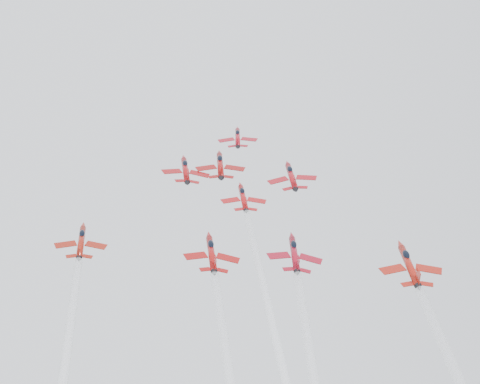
{
  "coord_description": "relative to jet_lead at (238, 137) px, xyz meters",
  "views": [
    {
      "loc": [
        -11.64,
        -126.71,
        129.66
      ],
      "look_at": [
        0.0,
        2.0,
        148.25
      ],
      "focal_mm": 50.0,
      "sensor_mm": 36.0,
      "label": 1
    }
  ],
  "objects": [
    {
      "name": "jet_lead",
      "position": [
        0.0,
        0.0,
        0.0
      ],
      "size": [
        9.25,
        11.42,
        8.6
      ],
      "rotation": [
        0.63,
        -0.03,
        -0.1
      ],
      "color": "#A50F1C"
    },
    {
      "name": "jet_row2_right",
      "position": [
        9.89,
        -15.81,
        -11.58
      ],
      "size": [
        10.38,
        12.82,
        9.65
      ],
      "rotation": [
        0.63,
        -0.1,
        -0.07
      ],
      "color": "#AA1018"
    },
    {
      "name": "jet_row2_center",
      "position": [
        -4.76,
        -12.02,
        -8.81
      ],
      "size": [
        10.58,
        13.07,
        9.84
      ],
      "rotation": [
        0.63,
        -0.01,
        -0.02
      ],
      "color": "maroon"
    },
    {
      "name": "jet_row2_left",
      "position": [
        -12.11,
        -14.07,
        -10.31
      ],
      "size": [
        10.1,
        12.46,
        9.38
      ],
      "rotation": [
        0.63,
        0.06,
        0.12
      ],
      "color": "#A20F12"
    },
    {
      "name": "jet_center",
      "position": [
        -0.95,
        -58.55,
        -43.03
      ],
      "size": [
        8.93,
        79.1,
        58.47
      ],
      "rotation": [
        0.63,
        -0.01,
        0.03
      ],
      "color": "#B21013"
    }
  ]
}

